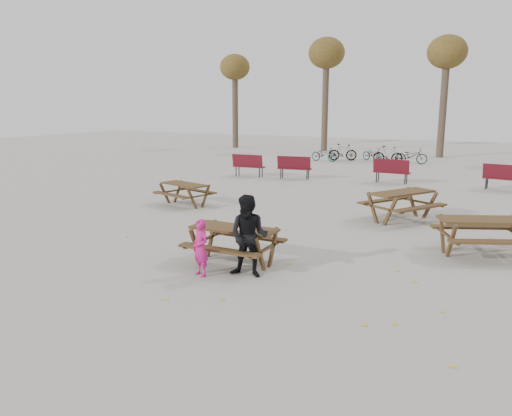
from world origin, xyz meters
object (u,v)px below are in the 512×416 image
at_px(child, 201,248).
at_px(picnic_table_far, 402,206).
at_px(adult, 249,236).
at_px(soda_bottle, 237,226).
at_px(food_tray, 242,229).
at_px(main_picnic_table, 234,236).
at_px(picnic_table_east, 484,237).
at_px(picnic_table_north, 185,194).

xyz_separation_m(child, picnic_table_far, (2.53, 6.55, -0.14)).
bearing_deg(adult, picnic_table_far, 65.21).
xyz_separation_m(soda_bottle, child, (-0.33, -0.86, -0.29)).
xyz_separation_m(food_tray, picnic_table_far, (2.07, 5.71, -0.37)).
bearing_deg(main_picnic_table, picnic_table_far, 67.46).
bearing_deg(soda_bottle, main_picnic_table, 142.06).
bearing_deg(adult, child, -164.84).
xyz_separation_m(soda_bottle, picnic_table_east, (4.47, 3.09, -0.43)).
distance_m(main_picnic_table, picnic_table_north, 6.44).
bearing_deg(child, picnic_table_east, 62.05).
bearing_deg(picnic_table_north, picnic_table_east, 5.52).
xyz_separation_m(main_picnic_table, picnic_table_east, (4.60, 2.99, -0.17)).
bearing_deg(picnic_table_east, adult, -161.86).
bearing_deg(main_picnic_table, picnic_table_north, 134.10).
xyz_separation_m(main_picnic_table, picnic_table_far, (2.32, 5.60, -0.17)).
height_order(main_picnic_table, food_tray, food_tray).
relative_size(child, adult, 0.70).
xyz_separation_m(food_tray, child, (-0.45, -0.84, -0.23)).
bearing_deg(picnic_table_north, adult, -29.68).
height_order(child, adult, adult).
xyz_separation_m(picnic_table_east, picnic_table_north, (-9.08, 1.62, -0.05)).
height_order(child, picnic_table_north, child).
bearing_deg(picnic_table_east, main_picnic_table, -170.77).
distance_m(main_picnic_table, adult, 0.88).
distance_m(main_picnic_table, food_tray, 0.34).
bearing_deg(picnic_table_far, picnic_table_north, 128.99).
bearing_deg(soda_bottle, child, -111.19).
relative_size(picnic_table_east, picnic_table_north, 1.14).
distance_m(picnic_table_north, picnic_table_far, 6.87).
bearing_deg(picnic_table_east, soda_bottle, -169.17).
bearing_deg(adult, soda_bottle, 128.50).
bearing_deg(soda_bottle, picnic_table_east, 34.66).
distance_m(adult, picnic_table_north, 7.30).
bearing_deg(food_tray, picnic_table_far, 70.05).
height_order(child, picnic_table_far, child).
bearing_deg(picnic_table_north, child, -36.87).
bearing_deg(food_tray, picnic_table_north, 134.95).
bearing_deg(soda_bottle, picnic_table_far, 68.92).
relative_size(child, picnic_table_far, 0.57).
distance_m(soda_bottle, adult, 0.70).
xyz_separation_m(adult, picnic_table_north, (-5.12, 5.18, -0.44)).
height_order(picnic_table_east, picnic_table_north, picnic_table_east).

